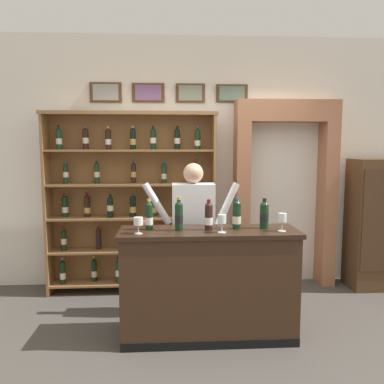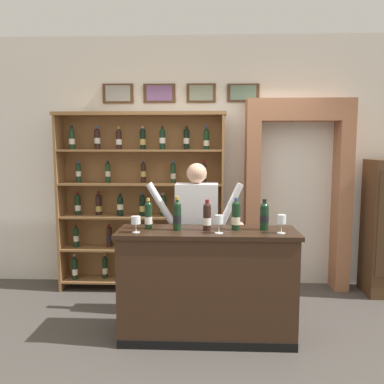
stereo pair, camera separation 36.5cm
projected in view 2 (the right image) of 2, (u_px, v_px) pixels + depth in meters
name	position (u px, v px, depth m)	size (l,w,h in m)	color
ground_plane	(213.00, 338.00, 3.64)	(14.00, 14.00, 0.02)	#47423D
back_wall	(212.00, 162.00, 5.03)	(12.00, 0.19, 3.13)	silver
wine_shelf	(142.00, 197.00, 4.79)	(2.04, 0.32, 2.17)	olive
archway_doorway	(295.00, 184.00, 4.89)	(1.27, 0.45, 2.33)	#9E6647
tasting_counter	(207.00, 285.00, 3.59)	(1.63, 0.51, 1.01)	#382316
shopkeeper	(197.00, 222.00, 4.02)	(1.02, 0.22, 1.60)	#2D3347
tasting_bottle_chianti	(148.00, 215.00, 3.58)	(0.07, 0.07, 0.28)	black
tasting_bottle_brunello	(177.00, 215.00, 3.52)	(0.08, 0.08, 0.31)	black
tasting_bottle_grappa	(207.00, 216.00, 3.51)	(0.07, 0.07, 0.28)	black
tasting_bottle_super_tuscan	(236.00, 215.00, 3.54)	(0.08, 0.08, 0.29)	black
tasting_bottle_rosso	(264.00, 216.00, 3.53)	(0.08, 0.08, 0.28)	black
wine_glass_left	(282.00, 220.00, 3.39)	(0.08, 0.08, 0.16)	silver
wine_glass_spare	(219.00, 220.00, 3.39)	(0.08, 0.08, 0.16)	silver
wine_glass_center	(136.00, 221.00, 3.42)	(0.08, 0.08, 0.15)	silver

